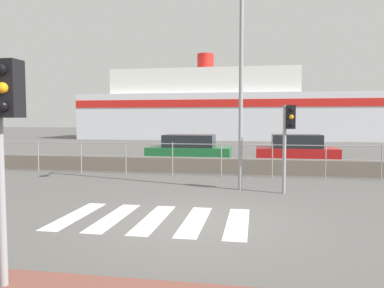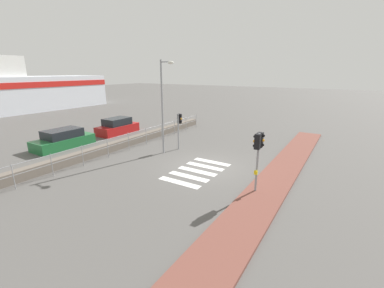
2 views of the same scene
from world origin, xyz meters
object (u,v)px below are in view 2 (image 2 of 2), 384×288
Objects in this scene: traffic_light_far at (179,123)px; parked_car_red at (118,127)px; traffic_light_near at (258,147)px; streetlamp at (164,98)px; parked_car_green at (63,140)px.

parked_car_red is (1.01, 7.51, -1.28)m from traffic_light_far.
streetlamp is (2.58, 7.21, 1.57)m from traffic_light_near.
traffic_light_far is at bearing -8.49° from streetlamp.
traffic_light_near is 1.12× the size of traffic_light_far.
parked_car_green is at bearing 111.26° from streetlamp.
traffic_light_near is at bearing -109.67° from streetlamp.
traffic_light_near reaches higher than traffic_light_far.
traffic_light_far is 2.38m from streetlamp.
parked_car_red is (2.39, 7.31, -3.21)m from streetlamp.
parked_car_green is (-4.23, 7.51, -1.30)m from traffic_light_far.
parked_car_green is (-0.27, 14.52, -1.65)m from traffic_light_near.
streetlamp is at bearing -68.74° from parked_car_green.
parked_car_green is at bearing 119.35° from traffic_light_far.
traffic_light_near is at bearing -119.48° from traffic_light_far.
traffic_light_far is 0.61× the size of parked_car_green.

